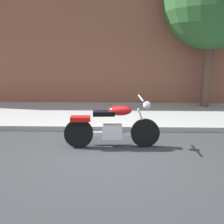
% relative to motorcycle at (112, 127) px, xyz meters
% --- Properties ---
extents(ground_plane, '(60.00, 60.00, 0.00)m').
position_rel_motorcycle_xyz_m(ground_plane, '(-0.07, -0.47, -0.48)').
color(ground_plane, '#303335').
extents(sidewalk, '(21.49, 3.33, 0.14)m').
position_rel_motorcycle_xyz_m(sidewalk, '(-0.07, 2.78, -0.41)').
color(sidewalk, '#9C9C9C').
rests_on(sidewalk, ground).
extents(building_facade, '(21.49, 0.50, 7.78)m').
position_rel_motorcycle_xyz_m(building_facade, '(-0.07, 4.69, 3.41)').
color(building_facade, brown).
rests_on(building_facade, ground).
extents(motorcycle, '(2.16, 0.70, 1.15)m').
position_rel_motorcycle_xyz_m(motorcycle, '(0.00, 0.00, 0.00)').
color(motorcycle, black).
rests_on(motorcycle, ground).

